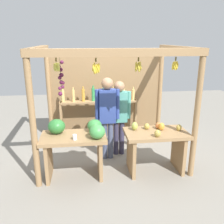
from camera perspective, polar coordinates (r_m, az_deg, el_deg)
ground_plane at (r=5.23m, az=-0.27°, el=-9.97°), size 12.00×12.00×0.00m
market_stall at (r=5.17m, az=-0.89°, el=5.42°), size 2.80×2.09×2.24m
fruit_counter_left at (r=4.26m, az=-8.55°, el=-6.72°), size 1.15×0.68×1.03m
fruit_counter_right at (r=4.47m, az=10.31°, el=-7.13°), size 1.12×0.64×0.93m
bottle_shelf_unit at (r=5.60m, az=-3.24°, el=0.85°), size 1.79×0.22×1.36m
vendor_man at (r=4.70m, az=-1.11°, el=0.17°), size 0.48×0.23×1.67m
vendor_woman at (r=4.90m, az=1.69°, el=0.03°), size 0.48×0.21×1.57m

